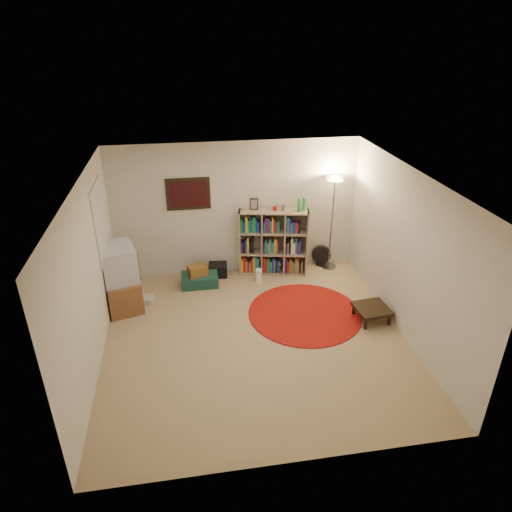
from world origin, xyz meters
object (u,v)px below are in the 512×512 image
Objects in this scene: bookshelf at (272,243)px; floor_fan at (321,256)px; floor_lamp at (334,193)px; side_table at (372,309)px; suitcase at (200,280)px; tv_stand at (121,279)px.

bookshelf reaches higher than floor_fan.
floor_lamp is 1.33m from floor_fan.
floor_lamp reaches higher than floor_fan.
side_table is at bearing -43.71° from bookshelf.
bookshelf is 1.46m from floor_lamp.
floor_fan is (1.01, 0.10, -0.40)m from bookshelf.
side_table reaches higher than suitcase.
side_table is (2.67, -1.58, 0.09)m from suitcase.
floor_lamp is 4.37× the size of floor_fan.
bookshelf is at bearing 11.63° from suitcase.
floor_lamp is 2.30m from side_table.
tv_stand is at bearing -168.09° from floor_lamp.
tv_stand is at bearing 165.14° from side_table.
floor_fan is at bearing 17.65° from bookshelf.
bookshelf is at bearing -159.51° from floor_fan.
tv_stand is (-3.71, -0.91, 0.33)m from floor_fan.
bookshelf is at bearing 124.29° from side_table.
side_table is at bearing -67.62° from floor_fan.
suitcase is at bearing -173.55° from floor_lamp.
suitcase is at bearing -156.15° from floor_fan.
floor_lamp is 2.81× the size of suitcase.
tv_stand is 1.98× the size of side_table.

